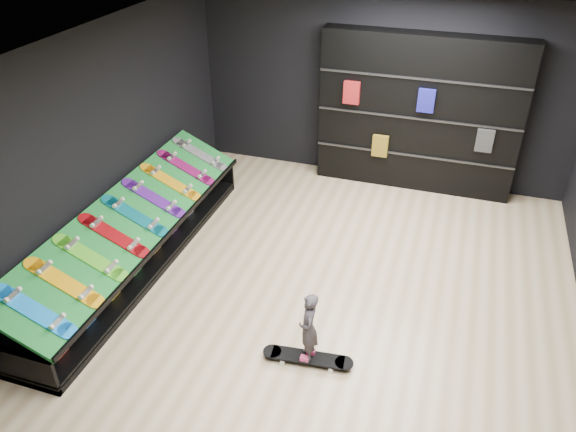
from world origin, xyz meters
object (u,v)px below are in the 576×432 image
(back_shelving, at_px, (418,114))
(floor_skateboard, at_px, (308,359))
(display_rack, at_px, (136,246))
(child, at_px, (308,339))

(back_shelving, relative_size, floor_skateboard, 3.16)
(display_rack, xyz_separation_m, floor_skateboard, (2.67, -1.03, -0.20))
(back_shelving, height_order, child, back_shelving)
(back_shelving, xyz_separation_m, child, (-0.50, -4.35, -0.90))
(display_rack, relative_size, back_shelving, 1.45)
(display_rack, height_order, floor_skateboard, display_rack)
(back_shelving, bearing_deg, floor_skateboard, -96.53)
(floor_skateboard, height_order, child, child)
(back_shelving, xyz_separation_m, floor_skateboard, (-0.50, -4.35, -1.19))
(display_rack, height_order, child, child)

